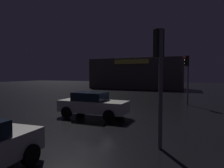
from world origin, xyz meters
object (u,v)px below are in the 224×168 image
at_px(store_building, 136,74).
at_px(car_near, 93,104).
at_px(traffic_signal_main, 187,70).
at_px(traffic_signal_opposite, 159,66).

bearing_deg(store_building, car_near, -79.55).
xyz_separation_m(traffic_signal_main, car_near, (-5.36, -7.99, -2.33)).
distance_m(traffic_signal_main, traffic_signal_opposite, 11.86).
height_order(traffic_signal_main, car_near, traffic_signal_main).
bearing_deg(traffic_signal_main, traffic_signal_opposite, -92.24).
bearing_deg(traffic_signal_opposite, car_near, 141.76).
xyz_separation_m(store_building, traffic_signal_main, (10.51, -19.91, 0.22)).
bearing_deg(car_near, store_building, 100.45).
relative_size(store_building, traffic_signal_main, 4.05).
bearing_deg(car_near, traffic_signal_main, 56.13).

